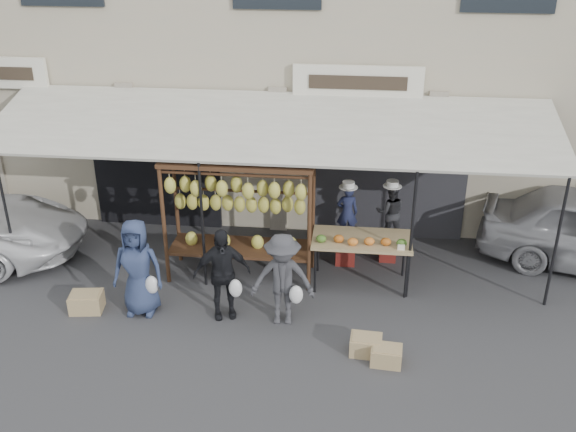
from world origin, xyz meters
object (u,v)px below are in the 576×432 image
(banana_rack, at_px, (239,197))
(customer_left, at_px, (138,268))
(customer_right, at_px, (282,280))
(crate_near_a, at_px, (366,345))
(crate_far, at_px, (87,302))
(crate_near_b, at_px, (386,356))
(vendor_left, at_px, (347,213))
(produce_table, at_px, (362,241))
(vendor_right, at_px, (390,212))
(customer_mid, at_px, (222,273))

(banana_rack, distance_m, customer_left, 2.07)
(customer_right, xyz_separation_m, crate_near_a, (1.33, -0.68, -0.64))
(crate_far, bearing_deg, crate_near_b, -9.80)
(vendor_left, relative_size, customer_right, 0.68)
(crate_near_b, xyz_separation_m, crate_far, (-4.88, 0.84, 0.02))
(vendor_left, relative_size, crate_far, 2.06)
(produce_table, relative_size, vendor_right, 1.54)
(banana_rack, xyz_separation_m, produce_table, (2.13, -0.08, -0.70))
(customer_left, bearing_deg, banana_rack, 40.76)
(vendor_left, bearing_deg, crate_far, 20.86)
(customer_left, height_order, crate_near_a, customer_left)
(produce_table, height_order, vendor_left, vendor_left)
(produce_table, xyz_separation_m, crate_far, (-4.47, -1.31, -0.72))
(banana_rack, relative_size, customer_left, 1.57)
(vendor_right, xyz_separation_m, customer_left, (-4.07, -2.23, -0.16))
(produce_table, bearing_deg, customer_right, -133.81)
(banana_rack, bearing_deg, crate_near_b, -41.22)
(produce_table, bearing_deg, vendor_right, 62.72)
(customer_right, bearing_deg, produce_table, 42.68)
(vendor_left, bearing_deg, customer_right, 59.72)
(produce_table, relative_size, customer_right, 1.09)
(customer_left, bearing_deg, vendor_right, 26.80)
(vendor_right, xyz_separation_m, crate_near_a, (-0.40, -2.94, -0.85))
(banana_rack, bearing_deg, customer_right, -55.69)
(banana_rack, height_order, crate_near_a, banana_rack)
(crate_near_b, bearing_deg, produce_table, 100.86)
(banana_rack, xyz_separation_m, customer_mid, (-0.06, -1.26, -0.79))
(customer_left, bearing_deg, crate_near_b, -14.94)
(customer_right, bearing_deg, customer_mid, 171.73)
(crate_near_a, bearing_deg, customer_right, 153.01)
(vendor_right, bearing_deg, vendor_left, 11.69)
(customer_left, height_order, crate_far, customer_left)
(customer_mid, xyz_separation_m, customer_right, (0.98, -0.08, -0.00))
(customer_mid, bearing_deg, crate_far, 164.81)
(vendor_right, bearing_deg, crate_near_b, 85.10)
(vendor_left, xyz_separation_m, customer_right, (-0.94, -2.05, -0.26))
(customer_right, height_order, crate_far, customer_right)
(vendor_right, distance_m, crate_near_a, 3.08)
(vendor_right, bearing_deg, customer_left, 25.61)
(vendor_right, height_order, customer_mid, customer_mid)
(vendor_right, bearing_deg, customer_right, 49.52)
(customer_right, bearing_deg, crate_near_b, -32.05)
(vendor_left, bearing_deg, customer_left, 25.93)
(crate_near_a, bearing_deg, crate_near_b, -34.92)
(banana_rack, bearing_deg, crate_near_a, -41.97)
(customer_mid, xyz_separation_m, crate_near_a, (2.31, -0.76, -0.64))
(customer_left, height_order, crate_near_b, customer_left)
(vendor_left, xyz_separation_m, vendor_right, (0.79, 0.21, -0.05))
(customer_right, bearing_deg, crate_far, 177.23)
(crate_near_a, bearing_deg, banana_rack, 138.03)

